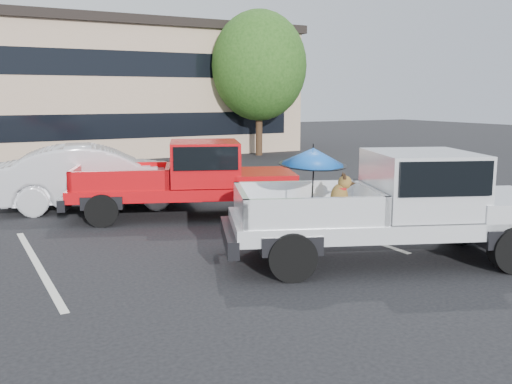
# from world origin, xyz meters

# --- Properties ---
(ground) EXTENTS (90.00, 90.00, 0.00)m
(ground) POSITION_xyz_m (0.00, 0.00, 0.00)
(ground) COLOR black
(ground) RESTS_ON ground
(stripe_left) EXTENTS (0.12, 5.00, 0.01)m
(stripe_left) POSITION_xyz_m (-3.00, 2.00, 0.00)
(stripe_left) COLOR silver
(stripe_left) RESTS_ON ground
(stripe_right) EXTENTS (0.12, 5.00, 0.01)m
(stripe_right) POSITION_xyz_m (3.00, 2.00, 0.00)
(stripe_right) COLOR silver
(stripe_right) RESTS_ON ground
(motel_building) EXTENTS (20.40, 8.40, 6.30)m
(motel_building) POSITION_xyz_m (2.00, 20.99, 3.21)
(motel_building) COLOR tan
(motel_building) RESTS_ON ground
(tree_right) EXTENTS (4.46, 4.46, 6.78)m
(tree_right) POSITION_xyz_m (9.00, 16.00, 4.21)
(tree_right) COLOR #332114
(tree_right) RESTS_ON ground
(tree_back) EXTENTS (4.68, 4.68, 7.11)m
(tree_back) POSITION_xyz_m (6.00, 24.00, 4.41)
(tree_back) COLOR #332114
(tree_back) RESTS_ON ground
(silver_pickup) EXTENTS (6.01, 3.94, 2.06)m
(silver_pickup) POSITION_xyz_m (2.67, -0.73, 1.05)
(silver_pickup) COLOR black
(silver_pickup) RESTS_ON ground
(red_pickup) EXTENTS (5.68, 3.69, 1.77)m
(red_pickup) POSITION_xyz_m (0.95, 4.37, 0.97)
(red_pickup) COLOR black
(red_pickup) RESTS_ON ground
(silver_sedan) EXTENTS (5.13, 2.69, 1.61)m
(silver_sedan) POSITION_xyz_m (-0.92, 6.50, 0.81)
(silver_sedan) COLOR silver
(silver_sedan) RESTS_ON ground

